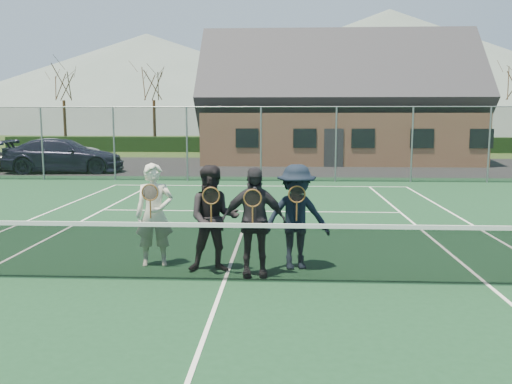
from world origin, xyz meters
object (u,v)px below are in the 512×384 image
(player_c, at_px, (254,222))
(clubhouse, at_px, (337,93))
(player_a, at_px, (154,215))
(car_c, at_px, (64,156))
(player_b, at_px, (213,219))
(tennis_net, at_px, (224,250))
(car_b, at_px, (58,153))
(player_d, at_px, (296,217))

(player_c, bearing_deg, clubhouse, 81.44)
(clubhouse, bearing_deg, player_a, -102.97)
(car_c, bearing_deg, clubhouse, -67.20)
(car_c, height_order, player_a, player_a)
(player_b, bearing_deg, tennis_net, -67.35)
(car_b, relative_size, player_d, 2.50)
(car_b, bearing_deg, clubhouse, -95.35)
(car_b, bearing_deg, player_a, -175.80)
(player_a, relative_size, player_b, 1.00)
(tennis_net, relative_size, player_b, 6.49)
(tennis_net, height_order, player_b, player_b)
(car_b, height_order, player_b, player_b)
(tennis_net, bearing_deg, car_b, 119.27)
(clubhouse, relative_size, player_c, 8.67)
(tennis_net, relative_size, clubhouse, 0.75)
(car_b, distance_m, player_d, 21.98)
(clubhouse, distance_m, player_a, 23.90)
(player_c, bearing_deg, player_d, 32.84)
(player_a, bearing_deg, player_b, -16.50)
(car_c, xyz_separation_m, player_d, (10.52, -15.75, 0.13))
(car_c, bearing_deg, player_a, -159.07)
(car_c, height_order, tennis_net, car_c)
(player_b, distance_m, player_d, 1.41)
(car_c, relative_size, player_a, 3.03)
(player_a, relative_size, player_d, 1.00)
(car_b, height_order, player_c, player_c)
(tennis_net, relative_size, player_c, 6.49)
(clubhouse, bearing_deg, player_b, -100.27)
(tennis_net, height_order, player_a, player_a)
(car_b, relative_size, player_c, 2.50)
(player_a, xyz_separation_m, player_d, (2.47, -0.08, -0.00))
(car_c, relative_size, tennis_net, 0.47)
(clubhouse, xyz_separation_m, player_a, (-5.32, -23.10, -3.07))
(player_b, bearing_deg, car_b, 119.46)
(player_b, relative_size, player_d, 1.00)
(car_c, xyz_separation_m, player_c, (9.82, -16.20, 0.13))
(car_b, height_order, car_c, car_c)
(clubhouse, xyz_separation_m, player_c, (-3.56, -23.64, -3.07))
(tennis_net, distance_m, clubhouse, 24.57)
(clubhouse, height_order, player_c, clubhouse)
(car_c, xyz_separation_m, tennis_net, (9.37, -16.56, -0.25))
(tennis_net, distance_m, player_c, 0.69)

